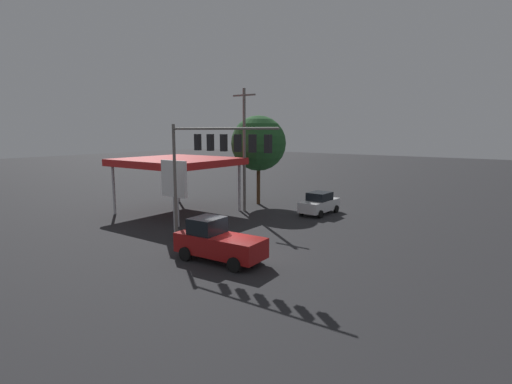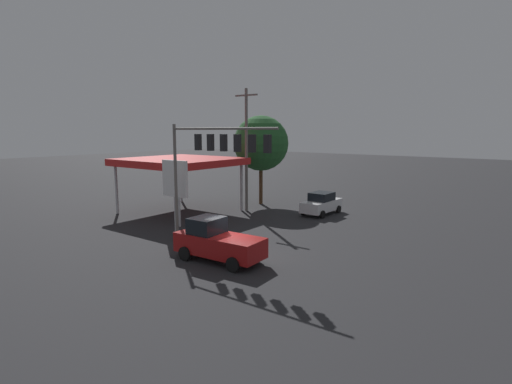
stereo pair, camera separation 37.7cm
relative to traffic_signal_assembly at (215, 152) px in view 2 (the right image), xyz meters
name	(u,v)px [view 2 (the right image)]	position (x,y,z in m)	size (l,w,h in m)	color
ground_plane	(235,257)	(-2.02, 0.60, -6.00)	(200.00, 200.00, 0.00)	#262628
traffic_signal_assembly	(215,152)	(0.00, 0.00, 0.00)	(8.14, 0.43, 7.68)	slate
utility_pole	(246,148)	(5.76, -10.41, -0.25)	(2.40, 0.26, 10.92)	slate
gas_station_canopy	(180,162)	(10.18, -6.46, -1.50)	(9.12, 8.86, 4.84)	red
price_sign	(175,182)	(4.45, -0.77, -2.24)	(2.29, 0.27, 5.25)	#B7B7BC
sedan_far	(321,203)	(-0.38, -13.20, -5.05)	(2.20, 4.47, 1.93)	silver
pickup_parked	(217,241)	(-1.58, 1.65, -4.89)	(5.30, 2.48, 2.40)	maroon
street_tree	(261,143)	(6.80, -14.05, 0.02)	(5.38, 5.38, 8.72)	#4C331E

